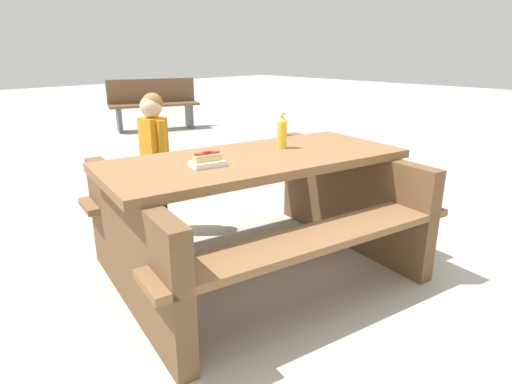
{
  "coord_description": "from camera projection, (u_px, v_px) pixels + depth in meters",
  "views": [
    {
      "loc": [
        1.76,
        1.81,
        1.36
      ],
      "look_at": [
        0.0,
        0.0,
        0.52
      ],
      "focal_mm": 30.72,
      "sensor_mm": 36.0,
      "label": 1
    }
  ],
  "objects": [
    {
      "name": "picnic_table",
      "position": [
        256.0,
        204.0,
        2.68
      ],
      "size": [
        2.05,
        1.74,
        0.75
      ],
      "color": "brown",
      "rests_on": "ground"
    },
    {
      "name": "child_in_coat",
      "position": [
        154.0,
        146.0,
        3.2
      ],
      "size": [
        0.17,
        0.26,
        1.06
      ],
      "color": "#262633",
      "rests_on": "ground"
    },
    {
      "name": "hotdog_tray",
      "position": [
        207.0,
        161.0,
        2.35
      ],
      "size": [
        0.2,
        0.15,
        0.08
      ],
      "color": "white",
      "rests_on": "picnic_table"
    },
    {
      "name": "ground_plane",
      "position": [
        256.0,
        269.0,
        2.82
      ],
      "size": [
        30.0,
        30.0,
        0.0
      ],
      "primitive_type": "plane",
      "color": "#B7B2A8",
      "rests_on": "ground"
    },
    {
      "name": "soda_bottle",
      "position": [
        282.0,
        132.0,
        2.76
      ],
      "size": [
        0.06,
        0.06,
        0.23
      ],
      "color": "yellow",
      "rests_on": "picnic_table"
    },
    {
      "name": "park_bench_near",
      "position": [
        154.0,
        103.0,
        7.54
      ],
      "size": [
        1.54,
        0.92,
        0.85
      ],
      "color": "brown",
      "rests_on": "ground"
    }
  ]
}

